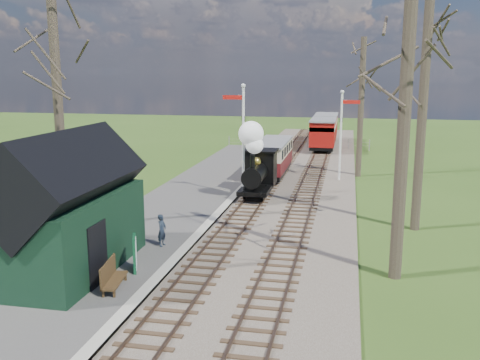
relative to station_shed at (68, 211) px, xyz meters
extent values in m
plane|color=#335019|center=(4.30, -4.00, -2.27)|extent=(140.00, 140.00, 0.00)
ellipsoid|color=#385B23|center=(-20.70, 56.00, -17.03)|extent=(57.60, 36.00, 16.20)
ellipsoid|color=#385B23|center=(14.30, 61.00, -20.31)|extent=(70.40, 44.00, 19.80)
ellipsoid|color=#385B23|center=(-3.70, 66.00, -18.67)|extent=(64.00, 40.00, 18.00)
cube|color=brown|center=(5.60, 18.00, -2.22)|extent=(8.00, 60.00, 0.10)
cube|color=brown|center=(3.80, 18.00, -2.13)|extent=(0.07, 60.00, 0.12)
cube|color=brown|center=(4.80, 18.00, -2.13)|extent=(0.07, 60.00, 0.12)
cube|color=#38281C|center=(4.30, 18.00, -2.17)|extent=(1.60, 60.00, 0.09)
cube|color=brown|center=(6.40, 18.00, -2.13)|extent=(0.07, 60.00, 0.12)
cube|color=brown|center=(7.40, 18.00, -2.13)|extent=(0.07, 60.00, 0.12)
cube|color=#38281C|center=(6.90, 18.00, -2.17)|extent=(1.60, 60.00, 0.09)
cube|color=#474442|center=(0.80, 10.00, -2.17)|extent=(5.00, 44.00, 0.20)
cube|color=#B2AD9E|center=(3.10, 10.00, -2.16)|extent=(0.40, 44.00, 0.21)
cube|color=black|center=(0.00, 0.00, -0.77)|extent=(3.00, 6.00, 2.60)
cube|color=black|center=(0.00, 0.00, 1.08)|extent=(3.25, 6.30, 3.25)
cube|color=black|center=(1.52, -1.00, -1.07)|extent=(0.06, 1.20, 2.00)
cylinder|color=silver|center=(3.60, 12.00, 0.73)|extent=(0.14, 0.14, 6.00)
sphere|color=silver|center=(3.60, 12.00, 3.83)|extent=(0.24, 0.24, 0.24)
cube|color=#B7140F|center=(3.05, 12.00, 3.23)|extent=(1.10, 0.08, 0.22)
cube|color=black|center=(3.60, 12.00, 2.13)|extent=(0.18, 0.06, 0.30)
cylinder|color=silver|center=(8.60, 18.00, 0.48)|extent=(0.14, 0.14, 5.50)
sphere|color=silver|center=(8.60, 18.00, 3.33)|extent=(0.24, 0.24, 0.24)
cube|color=#B7140F|center=(9.15, 18.00, 2.73)|extent=(1.10, 0.08, 0.22)
cube|color=black|center=(8.60, 18.00, 1.63)|extent=(0.18, 0.06, 0.30)
cylinder|color=#382D23|center=(-3.00, 5.00, 3.23)|extent=(0.41, 0.41, 11.00)
cylinder|color=#382D23|center=(10.80, 2.00, 3.73)|extent=(0.42, 0.42, 12.00)
cylinder|color=#382D23|center=(12.10, 8.00, 2.73)|extent=(0.40, 0.40, 10.00)
cylinder|color=#382D23|center=(9.80, 20.00, 2.23)|extent=(0.39, 0.39, 9.00)
cube|color=slate|center=(4.60, 32.00, -1.52)|extent=(12.60, 0.02, 0.01)
cube|color=slate|center=(4.60, 32.00, -1.82)|extent=(12.60, 0.02, 0.02)
cylinder|color=slate|center=(4.60, 32.00, -1.77)|extent=(0.08, 0.08, 1.00)
cube|color=black|center=(4.30, 12.39, -1.65)|extent=(1.57, 3.70, 0.23)
cylinder|color=black|center=(4.30, 11.84, -0.82)|extent=(1.02, 2.40, 1.02)
cube|color=black|center=(4.30, 13.50, -0.73)|extent=(1.66, 1.48, 1.85)
cylinder|color=black|center=(4.30, 10.91, 0.01)|extent=(0.26, 0.26, 0.74)
sphere|color=gold|center=(4.30, 12.12, -0.17)|extent=(0.48, 0.48, 0.48)
sphere|color=white|center=(4.40, 10.91, 0.89)|extent=(0.92, 0.92, 0.92)
sphere|color=white|center=(4.20, 11.01, 1.45)|extent=(1.29, 1.29, 1.29)
cylinder|color=black|center=(3.80, 11.28, -1.77)|extent=(0.09, 0.59, 0.59)
cylinder|color=black|center=(4.80, 11.28, -1.77)|extent=(0.09, 0.59, 0.59)
cube|color=black|center=(4.30, 18.39, -1.74)|extent=(1.76, 6.47, 0.28)
cube|color=#511215|center=(4.30, 18.39, -1.19)|extent=(1.85, 6.47, 0.83)
cube|color=beige|center=(4.30, 18.39, -0.36)|extent=(1.85, 6.47, 0.83)
cube|color=slate|center=(4.30, 18.39, 0.11)|extent=(1.94, 6.66, 0.11)
cube|color=black|center=(6.90, 30.95, -1.71)|extent=(1.95, 5.12, 0.31)
cube|color=maroon|center=(6.90, 30.95, -1.09)|extent=(2.05, 5.12, 0.92)
cube|color=beige|center=(6.90, 30.95, -0.17)|extent=(2.05, 5.12, 0.92)
cube|color=slate|center=(6.90, 30.95, 0.34)|extent=(2.15, 5.33, 0.12)
cube|color=black|center=(6.90, 36.45, -1.71)|extent=(1.95, 5.12, 0.31)
cube|color=maroon|center=(6.90, 36.45, -1.09)|extent=(2.05, 5.12, 0.92)
cube|color=beige|center=(6.90, 36.45, -0.17)|extent=(2.05, 5.12, 0.92)
cube|color=slate|center=(6.90, 36.45, 0.34)|extent=(2.15, 5.33, 0.12)
cube|color=#0F4626|center=(2.16, 0.37, -1.47)|extent=(0.38, 0.80, 1.21)
cube|color=silver|center=(2.20, 0.39, -1.47)|extent=(0.28, 0.67, 0.99)
cube|color=#422D17|center=(2.14, -1.20, -1.81)|extent=(0.67, 1.59, 0.07)
cube|color=#422D17|center=(1.94, -1.23, -1.52)|extent=(0.29, 1.53, 0.66)
cube|color=#422D17|center=(2.30, -1.86, -1.96)|extent=(0.07, 0.07, 0.22)
cube|color=#422D17|center=(1.97, -0.54, -1.96)|extent=(0.07, 0.07, 0.22)
imported|color=#1B2431|center=(2.17, 3.06, -1.44)|extent=(0.36, 0.49, 1.25)
camera|label=1|loc=(9.09, -15.73, 4.56)|focal=40.00mm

